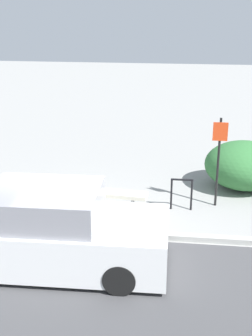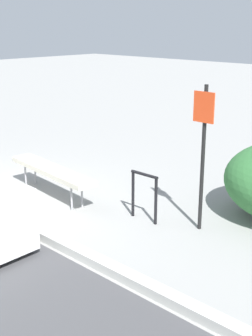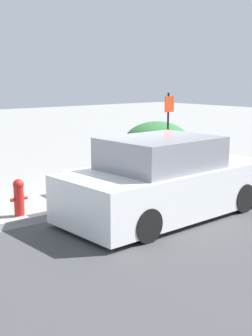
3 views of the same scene
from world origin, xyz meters
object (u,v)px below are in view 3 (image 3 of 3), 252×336
bike_rack (154,159)px  parked_car_near (165,182)px  fire_hydrant (19,197)px  bench (106,169)px  sign_post (168,124)px

bike_rack → parked_car_near: 3.83m
fire_hydrant → parked_car_near: (2.26, -1.84, 0.30)m
parked_car_near → bike_rack: bearing=48.5°
bike_rack → fire_hydrant: bike_rack is taller
bench → parked_car_near: (-0.48, -2.54, 0.20)m
bench → parked_car_near: 2.59m
parked_car_near → sign_post: bearing=43.1°
fire_hydrant → parked_car_near: 2.93m
bench → fire_hydrant: bearing=-160.0°
fire_hydrant → parked_car_near: bearing=-39.2°
bike_rack → bench: bearing=-168.9°
bike_rack → sign_post: (0.87, 0.35, 0.88)m
bike_rack → parked_car_near: (-2.46, -2.93, 0.21)m
sign_post → fire_hydrant: bearing=-165.6°
sign_post → parked_car_near: bearing=-135.5°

